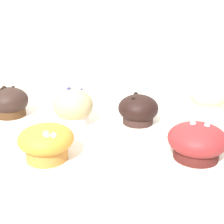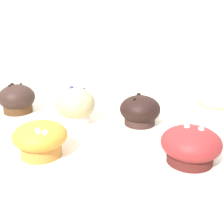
# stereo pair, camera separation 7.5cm
# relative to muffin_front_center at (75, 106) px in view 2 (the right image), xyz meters

# --- Properties ---
(wall_back) EXTENTS (3.20, 0.10, 1.80)m
(wall_back) POSITION_rel_muffin_front_center_xyz_m (0.10, 0.54, -0.05)
(wall_back) COLOR beige
(wall_back) RESTS_ON ground
(muffin_front_center) EXTENTS (0.10, 0.10, 0.10)m
(muffin_front_center) POSITION_rel_muffin_front_center_xyz_m (0.00, 0.00, 0.00)
(muffin_front_center) COLOR silver
(muffin_front_center) RESTS_ON display_counter
(muffin_back_left) EXTENTS (0.10, 0.10, 0.08)m
(muffin_back_left) POSITION_rel_muffin_front_center_xyz_m (0.16, -0.03, -0.01)
(muffin_back_left) COLOR #36221D
(muffin_back_left) RESTS_ON display_counter
(muffin_back_right) EXTENTS (0.11, 0.11, 0.07)m
(muffin_back_right) POSITION_rel_muffin_front_center_xyz_m (-0.07, -0.17, -0.01)
(muffin_back_right) COLOR #C27E34
(muffin_back_right) RESTS_ON display_counter
(muffin_front_left) EXTENTS (0.10, 0.10, 0.08)m
(muffin_front_left) POSITION_rel_muffin_front_center_xyz_m (0.38, 0.01, -0.00)
(muffin_front_left) COLOR silver
(muffin_front_left) RESTS_ON display_counter
(muffin_front_right) EXTENTS (0.10, 0.10, 0.08)m
(muffin_front_right) POSITION_rel_muffin_front_center_xyz_m (-0.16, 0.10, -0.01)
(muffin_front_right) COLOR #492D17
(muffin_front_right) RESTS_ON display_counter
(muffin_back_center) EXTENTS (0.12, 0.12, 0.08)m
(muffin_back_center) POSITION_rel_muffin_front_center_xyz_m (0.22, -0.23, -0.01)
(muffin_back_center) COLOR #4B1A16
(muffin_back_center) RESTS_ON display_counter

